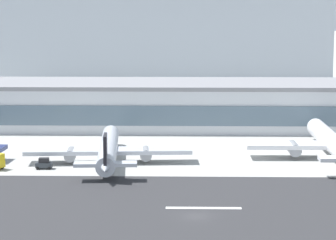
{
  "coord_description": "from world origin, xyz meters",
  "views": [
    {
      "loc": [
        -1.6,
        -113.61,
        32.73
      ],
      "look_at": [
        -5.4,
        48.66,
        7.25
      ],
      "focal_mm": 82.38,
      "sensor_mm": 36.0,
      "label": 1
    }
  ],
  "objects_px": {
    "service_baggage_tug_0": "(44,164)",
    "airliner_black_tail_gate_1": "(108,150)",
    "terminal_building": "(135,104)",
    "distant_hotel_block": "(161,21)",
    "airliner_blue_tail_gate_2": "(334,145)"
  },
  "relations": [
    {
      "from": "terminal_building",
      "to": "airliner_blue_tail_gate_2",
      "type": "height_order",
      "value": "terminal_building"
    },
    {
      "from": "distant_hotel_block",
      "to": "airliner_black_tail_gate_1",
      "type": "xyz_separation_m",
      "value": [
        -5.86,
        -149.09,
        -21.87
      ]
    },
    {
      "from": "terminal_building",
      "to": "distant_hotel_block",
      "type": "bearing_deg",
      "value": 88.15
    },
    {
      "from": "terminal_building",
      "to": "service_baggage_tug_0",
      "type": "height_order",
      "value": "terminal_building"
    },
    {
      "from": "terminal_building",
      "to": "service_baggage_tug_0",
      "type": "distance_m",
      "value": 52.78
    },
    {
      "from": "terminal_building",
      "to": "airliner_black_tail_gate_1",
      "type": "relative_size",
      "value": 3.73
    },
    {
      "from": "terminal_building",
      "to": "airliner_black_tail_gate_1",
      "type": "bearing_deg",
      "value": -93.17
    },
    {
      "from": "distant_hotel_block",
      "to": "airliner_blue_tail_gate_2",
      "type": "xyz_separation_m",
      "value": [
        40.44,
        -143.43,
        -21.55
      ]
    },
    {
      "from": "distant_hotel_block",
      "to": "airliner_blue_tail_gate_2",
      "type": "distance_m",
      "value": 150.57
    },
    {
      "from": "terminal_building",
      "to": "service_baggage_tug_0",
      "type": "relative_size",
      "value": 47.55
    },
    {
      "from": "airliner_blue_tail_gate_2",
      "to": "distant_hotel_block",
      "type": "bearing_deg",
      "value": 15.13
    },
    {
      "from": "distant_hotel_block",
      "to": "service_baggage_tug_0",
      "type": "relative_size",
      "value": 39.63
    },
    {
      "from": "distant_hotel_block",
      "to": "service_baggage_tug_0",
      "type": "xyz_separation_m",
      "value": [
        -17.9,
        -154.31,
        -23.55
      ]
    },
    {
      "from": "service_baggage_tug_0",
      "to": "airliner_blue_tail_gate_2",
      "type": "bearing_deg",
      "value": -170.38
    },
    {
      "from": "service_baggage_tug_0",
      "to": "airliner_black_tail_gate_1",
      "type": "bearing_deg",
      "value": -157.5
    }
  ]
}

